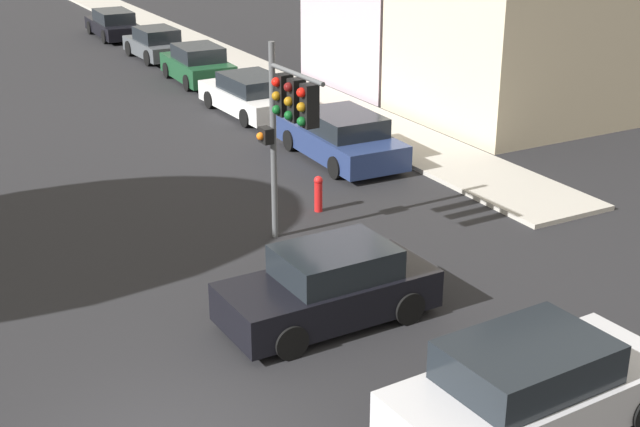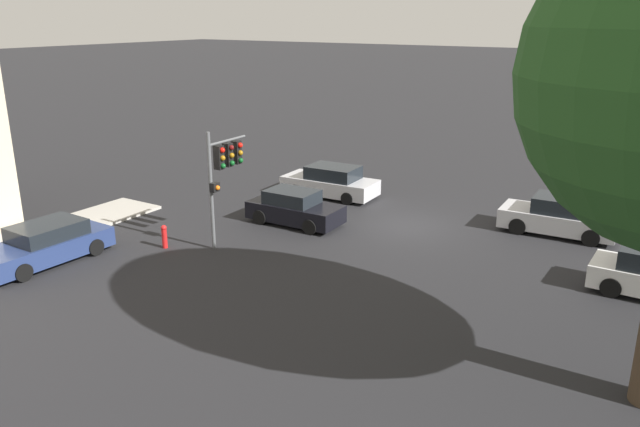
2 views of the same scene
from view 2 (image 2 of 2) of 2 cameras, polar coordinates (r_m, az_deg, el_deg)
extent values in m
plane|color=black|center=(26.85, 7.89, -1.08)|extent=(300.00, 300.00, 0.00)
cylinder|color=#515456|center=(23.62, -9.92, 1.95)|extent=(0.14, 0.14, 4.53)
cylinder|color=#515456|center=(24.02, -8.49, 6.61)|extent=(0.17, 2.15, 0.10)
cube|color=black|center=(23.73, -9.24, 5.08)|extent=(0.31, 0.31, 0.90)
sphere|color=red|center=(23.54, -8.92, 5.74)|extent=(0.20, 0.20, 0.20)
sphere|color=#99660F|center=(23.61, -8.88, 5.03)|extent=(0.20, 0.20, 0.20)
sphere|color=#0F511E|center=(23.67, -8.85, 4.32)|extent=(0.20, 0.20, 0.20)
cube|color=black|center=(24.13, -8.43, 5.33)|extent=(0.31, 0.31, 0.90)
sphere|color=#590F0F|center=(23.95, -8.10, 5.98)|extent=(0.20, 0.20, 0.20)
sphere|color=#99660F|center=(24.01, -8.07, 5.28)|extent=(0.20, 0.20, 0.20)
sphere|color=#0F511E|center=(24.08, -8.04, 4.59)|extent=(0.20, 0.20, 0.20)
cube|color=black|center=(24.54, -7.64, 5.57)|extent=(0.31, 0.31, 0.90)
sphere|color=red|center=(24.36, -7.31, 6.22)|extent=(0.20, 0.20, 0.20)
sphere|color=#99660F|center=(24.42, -7.29, 5.53)|extent=(0.20, 0.20, 0.20)
sphere|color=#0F511E|center=(24.49, -7.26, 4.84)|extent=(0.20, 0.20, 0.20)
cube|color=black|center=(23.45, -9.61, 2.38)|extent=(0.23, 0.36, 0.35)
sphere|color=orange|center=(23.37, -9.35, 2.34)|extent=(0.18, 0.18, 0.18)
cube|color=black|center=(26.64, -2.27, 0.17)|extent=(4.10, 1.87, 0.74)
cube|color=black|center=(26.54, -2.58, 1.55)|extent=(2.14, 1.61, 0.56)
cylinder|color=black|center=(26.75, 0.96, -0.25)|extent=(0.65, 0.24, 0.64)
cylinder|color=black|center=(25.40, -0.92, -1.24)|extent=(0.65, 0.24, 0.64)
cylinder|color=black|center=(28.04, -3.48, 0.57)|extent=(0.65, 0.24, 0.64)
cylinder|color=black|center=(26.76, -5.49, -0.33)|extent=(0.65, 0.24, 0.64)
cube|color=#B7B7BC|center=(27.23, 20.92, -0.60)|extent=(4.58, 2.09, 0.75)
cube|color=black|center=(27.01, 21.45, 0.73)|extent=(2.42, 1.77, 0.63)
cylinder|color=black|center=(26.68, 17.61, -1.12)|extent=(0.69, 0.25, 0.68)
cylinder|color=black|center=(28.34, 18.41, -0.10)|extent=(0.69, 0.25, 0.68)
cylinder|color=black|center=(26.31, 23.52, -2.06)|extent=(0.69, 0.25, 0.68)
cylinder|color=black|center=(27.99, 23.98, -0.97)|extent=(0.69, 0.25, 0.68)
cube|color=#B7B7BC|center=(30.79, 0.90, 2.59)|extent=(4.75, 2.15, 0.74)
cube|color=black|center=(30.54, 1.21, 3.78)|extent=(2.50, 1.81, 0.63)
cylinder|color=black|center=(30.81, -2.27, 2.13)|extent=(0.61, 0.25, 0.60)
cylinder|color=black|center=(32.30, -0.58, 2.89)|extent=(0.61, 0.25, 0.60)
cylinder|color=black|center=(29.44, 2.51, 1.38)|extent=(0.61, 0.25, 0.60)
cylinder|color=black|center=(31.00, 4.04, 2.20)|extent=(0.61, 0.25, 0.60)
cylinder|color=black|center=(23.53, 25.69, -4.67)|extent=(0.65, 0.22, 0.65)
cylinder|color=black|center=(21.96, 25.05, -6.14)|extent=(0.65, 0.22, 0.65)
cube|color=navy|center=(24.64, -23.86, -2.93)|extent=(2.07, 4.70, 0.71)
cube|color=black|center=(24.53, -23.68, -1.44)|extent=(1.78, 2.46, 0.55)
cylinder|color=black|center=(23.29, -25.52, -4.89)|extent=(0.24, 0.64, 0.63)
cylinder|color=black|center=(24.72, -19.85, -2.91)|extent=(0.24, 0.64, 0.63)
cylinder|color=black|center=(26.17, -22.27, -2.06)|extent=(0.24, 0.64, 0.63)
cylinder|color=red|center=(24.68, -14.02, -2.24)|extent=(0.20, 0.20, 0.75)
sphere|color=red|center=(24.54, -14.10, -1.29)|extent=(0.22, 0.22, 0.22)
camera|label=1|loc=(34.58, 21.38, 15.75)|focal=50.00mm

